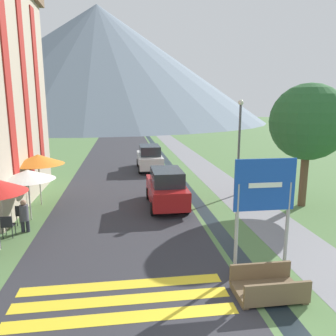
{
  "coord_description": "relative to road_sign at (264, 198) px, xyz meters",
  "views": [
    {
      "loc": [
        -2.39,
        -4.72,
        4.89
      ],
      "look_at": [
        -0.34,
        10.0,
        1.89
      ],
      "focal_mm": 35.0,
      "sensor_mm": 36.0,
      "label": 1
    }
  ],
  "objects": [
    {
      "name": "person_seated_far",
      "position": [
        -7.61,
        4.22,
        -1.57
      ],
      "size": [
        0.32,
        0.32,
        1.28
      ],
      "color": "#282833",
      "rests_on": "ground_plane"
    },
    {
      "name": "tree_by_path",
      "position": [
        4.62,
        5.83,
        1.7
      ],
      "size": [
        3.51,
        3.51,
        5.75
      ],
      "color": "brown",
      "rests_on": "ground_plane"
    },
    {
      "name": "road",
      "position": [
        -3.94,
        26.48,
        -2.28
      ],
      "size": [
        6.4,
        60.0,
        0.01
      ],
      "color": "#2D2D33",
      "rests_on": "ground_plane"
    },
    {
      "name": "ground_plane",
      "position": [
        -1.44,
        16.48,
        -2.28
      ],
      "size": [
        160.0,
        160.0,
        0.0
      ],
      "primitive_type": "plane",
      "color": "#517542"
    },
    {
      "name": "cafe_chair_middle",
      "position": [
        -7.94,
        4.96,
        -1.77
      ],
      "size": [
        0.4,
        0.4,
        0.85
      ],
      "rotation": [
        0.0,
        0.0,
        -0.05
      ],
      "color": "#232328",
      "rests_on": "ground_plane"
    },
    {
      "name": "mountain_distant",
      "position": [
        -9.3,
        79.99,
        11.98
      ],
      "size": [
        83.42,
        83.42,
        28.52
      ],
      "color": "slate",
      "rests_on": "ground_plane"
    },
    {
      "name": "cafe_umbrella_rear_orange",
      "position": [
        -7.82,
        7.69,
        -0.05
      ],
      "size": [
        2.41,
        2.41,
        2.47
      ],
      "color": "#B7B2A8",
      "rests_on": "ground_plane"
    },
    {
      "name": "cafe_umbrella_middle_white",
      "position": [
        -7.75,
        5.56,
        -0.33
      ],
      "size": [
        2.21,
        2.21,
        2.16
      ],
      "color": "#B7B2A8",
      "rests_on": "ground_plane"
    },
    {
      "name": "footbridge",
      "position": [
        -0.24,
        -1.07,
        -2.05
      ],
      "size": [
        1.7,
        1.1,
        0.65
      ],
      "color": "brown",
      "rests_on": "ground_plane"
    },
    {
      "name": "footpath",
      "position": [
        2.16,
        26.48,
        -2.28
      ],
      "size": [
        2.2,
        60.0,
        0.01
      ],
      "color": "slate",
      "rests_on": "ground_plane"
    },
    {
      "name": "crosswalk_marking",
      "position": [
        -3.94,
        -0.75,
        -2.27
      ],
      "size": [
        5.44,
        1.84,
        0.01
      ],
      "color": "yellow",
      "rests_on": "ground_plane"
    },
    {
      "name": "cafe_chair_near_right",
      "position": [
        -8.07,
        3.74,
        -1.77
      ],
      "size": [
        0.4,
        0.4,
        0.85
      ],
      "rotation": [
        0.0,
        0.0,
        0.04
      ],
      "color": "#232328",
      "rests_on": "ground_plane"
    },
    {
      "name": "parked_car_near",
      "position": [
        -1.84,
        6.61,
        -1.37
      ],
      "size": [
        1.72,
        3.93,
        1.82
      ],
      "color": "#A31919",
      "rests_on": "ground_plane"
    },
    {
      "name": "parked_car_far",
      "position": [
        -1.92,
        15.32,
        -1.37
      ],
      "size": [
        1.75,
        4.24,
        1.82
      ],
      "color": "silver",
      "rests_on": "ground_plane"
    },
    {
      "name": "road_sign",
      "position": [
        0.0,
        0.0,
        0.0
      ],
      "size": [
        1.74,
        0.11,
        3.4
      ],
      "color": "#9E9EA3",
      "rests_on": "ground_plane"
    },
    {
      "name": "drainage_channel",
      "position": [
        -0.24,
        26.48,
        -2.28
      ],
      "size": [
        0.6,
        60.0,
        0.0
      ],
      "color": "black",
      "rests_on": "ground_plane"
    },
    {
      "name": "streetlamp",
      "position": [
        2.18,
        8.04,
        0.7
      ],
      "size": [
        0.28,
        0.28,
        5.01
      ],
      "color": "#515156",
      "rests_on": "ground_plane"
    }
  ]
}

